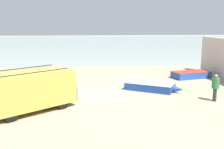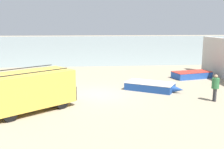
# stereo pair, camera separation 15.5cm
# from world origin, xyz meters

# --- Properties ---
(ground_plane) EXTENTS (200.00, 200.00, 0.00)m
(ground_plane) POSITION_xyz_m (0.00, 0.00, 0.00)
(ground_plane) COLOR gray
(sea_water) EXTENTS (120.00, 80.00, 0.01)m
(sea_water) POSITION_xyz_m (0.00, 52.00, 0.00)
(sea_water) COLOR #99A89E
(sea_water) RESTS_ON ground_plane
(parked_van) EXTENTS (4.97, 4.48, 2.21)m
(parked_van) POSITION_xyz_m (-3.68, -2.87, 1.15)
(parked_van) COLOR gold
(parked_van) RESTS_ON ground_plane
(fishing_rowboat_0) EXTENTS (1.75, 4.73, 0.54)m
(fishing_rowboat_0) POSITION_xyz_m (-3.75, 4.05, 0.27)
(fishing_rowboat_0) COLOR #234CA3
(fishing_rowboat_0) RESTS_ON ground_plane
(fishing_rowboat_1) EXTENTS (3.95, 3.13, 0.55)m
(fishing_rowboat_1) POSITION_xyz_m (3.87, 0.87, 0.27)
(fishing_rowboat_1) COLOR navy
(fishing_rowboat_1) RESTS_ON ground_plane
(fishing_rowboat_2) EXTENTS (4.06, 2.20, 0.57)m
(fishing_rowboat_2) POSITION_xyz_m (8.49, 4.78, 0.29)
(fishing_rowboat_2) COLOR #234CA3
(fishing_rowboat_2) RESTS_ON ground_plane
(fisherman_2) EXTENTS (0.43, 0.43, 1.63)m
(fisherman_2) POSITION_xyz_m (6.99, -2.17, 0.98)
(fisherman_2) COLOR #38383D
(fisherman_2) RESTS_ON ground_plane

